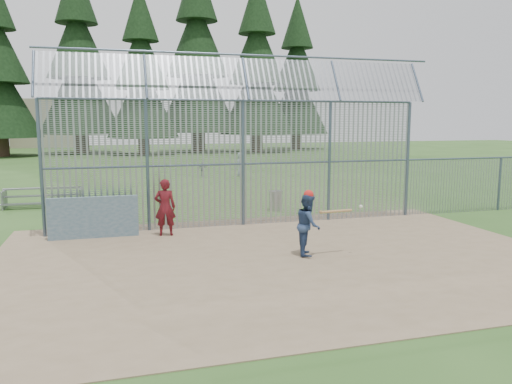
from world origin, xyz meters
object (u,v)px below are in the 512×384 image
object	(u,v)px
trash_can	(276,200)
bleacher	(43,197)
dugout_wall	(94,217)
onlooker	(165,207)
batter	(308,225)

from	to	relation	value
trash_can	bleacher	world-z (taller)	trash_can
trash_can	dugout_wall	bearing A→B (deg)	-155.85
dugout_wall	onlooker	bearing A→B (deg)	-6.61
batter	trash_can	xyz separation A→B (m)	(1.22, 6.29, -0.41)
bleacher	onlooker	bearing A→B (deg)	-57.11
dugout_wall	trash_can	xyz separation A→B (m)	(6.46, 2.90, -0.24)
dugout_wall	batter	bearing A→B (deg)	-32.89
dugout_wall	trash_can	distance (m)	7.09
trash_can	bleacher	bearing A→B (deg)	159.31
onlooker	dugout_wall	bearing A→B (deg)	1.68
batter	onlooker	world-z (taller)	onlooker
batter	bleacher	xyz separation A→B (m)	(-7.35, 9.53, -0.38)
dugout_wall	bleacher	bearing A→B (deg)	108.89
dugout_wall	batter	xyz separation A→B (m)	(5.25, -3.39, 0.17)
batter	trash_can	world-z (taller)	batter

